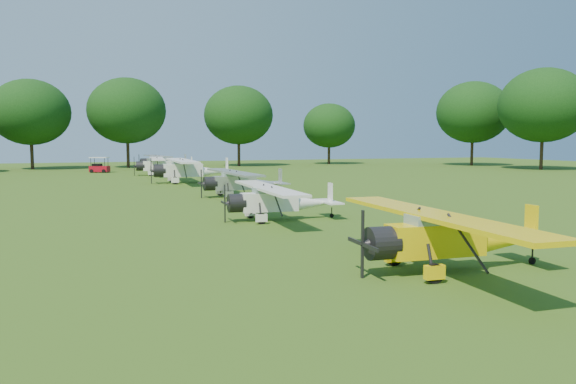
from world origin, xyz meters
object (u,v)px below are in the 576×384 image
object	(u,v)px
aircraft_2	(449,234)
aircraft_3	(278,199)
aircraft_4	(241,180)
aircraft_5	(189,168)
aircraft_7	(162,161)
aircraft_6	(163,164)
golf_cart	(99,167)

from	to	relation	value
aircraft_2	aircraft_3	size ratio (longest dim) A/B	1.07
aircraft_4	aircraft_5	world-z (taller)	aircraft_5
aircraft_4	aircraft_7	size ratio (longest dim) A/B	0.92
aircraft_7	aircraft_6	bearing A→B (deg)	-103.57
aircraft_2	aircraft_7	xyz separation A→B (m)	(0.37, 62.43, 0.09)
aircraft_4	golf_cart	bearing A→B (deg)	101.95
aircraft_3	aircraft_5	xyz separation A→B (m)	(0.50, 25.88, 0.31)
aircraft_3	aircraft_5	bearing A→B (deg)	91.87
aircraft_4	golf_cart	size ratio (longest dim) A/B	3.89
aircraft_5	golf_cart	world-z (taller)	aircraft_5
aircraft_2	aircraft_4	xyz separation A→B (m)	(0.37, 23.95, -0.01)
aircraft_2	golf_cart	distance (m)	58.94
golf_cart	aircraft_2	bearing A→B (deg)	-58.20
aircraft_3	aircraft_7	bearing A→B (deg)	91.26
aircraft_2	aircraft_7	world-z (taller)	aircraft_7
aircraft_4	aircraft_7	bearing A→B (deg)	88.64
aircraft_2	aircraft_3	world-z (taller)	aircraft_2
aircraft_7	golf_cart	bearing A→B (deg)	-159.64
aircraft_3	aircraft_4	size ratio (longest dim) A/B	0.94
aircraft_3	aircraft_2	bearing A→B (deg)	-81.60
aircraft_5	aircraft_6	size ratio (longest dim) A/B	1.10
aircraft_3	aircraft_7	distance (m)	50.42
golf_cart	aircraft_7	bearing A→B (deg)	50.38
aircraft_5	aircraft_7	world-z (taller)	aircraft_5
aircraft_3	golf_cart	bearing A→B (deg)	101.12
aircraft_3	aircraft_5	size ratio (longest dim) A/B	0.78
aircraft_4	aircraft_7	xyz separation A→B (m)	(0.00, 38.48, 0.09)
aircraft_7	aircraft_5	bearing A→B (deg)	-98.18
aircraft_5	aircraft_6	xyz separation A→B (m)	(-0.64, 12.38, -0.13)
aircraft_3	aircraft_4	bearing A→B (deg)	85.75
aircraft_5	aircraft_7	xyz separation A→B (m)	(1.01, 24.52, -0.15)
aircraft_2	aircraft_5	distance (m)	37.91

